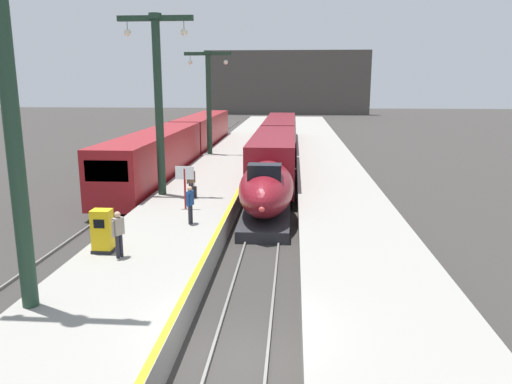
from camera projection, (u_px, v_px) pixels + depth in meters
name	position (u px, v px, depth m)	size (l,w,h in m)	color
ground_plane	(238.00, 363.00, 12.96)	(260.00, 260.00, 0.00)	#33302D
platform_left	(221.00, 173.00, 37.24)	(4.80, 110.00, 1.05)	gray
platform_right	(330.00, 174.00, 36.65)	(4.80, 110.00, 1.05)	gray
platform_left_safety_stripe	(251.00, 166.00, 36.96)	(0.20, 107.80, 0.01)	yellow
rail_main_left	(267.00, 173.00, 39.78)	(0.08, 110.00, 0.12)	slate
rail_main_right	(285.00, 173.00, 39.67)	(0.08, 110.00, 0.12)	slate
rail_secondary_left	(167.00, 171.00, 40.37)	(0.08, 110.00, 0.12)	slate
rail_secondary_right	(185.00, 172.00, 40.26)	(0.08, 110.00, 0.12)	slate
highspeed_train_main	(277.00, 148.00, 40.28)	(2.92, 38.92, 3.60)	maroon
regional_train_adjacent	(184.00, 142.00, 42.98)	(2.85, 36.60, 3.80)	maroon
station_column_near	(9.00, 76.00, 12.54)	(4.00, 0.68, 10.37)	#1E3828
station_column_mid	(158.00, 89.00, 26.49)	(4.00, 0.68, 9.59)	#1E3828
station_column_far	(209.00, 92.00, 42.17)	(4.00, 0.68, 8.68)	#1E3828
passenger_near_edge	(191.00, 180.00, 26.58)	(0.41, 0.46, 1.69)	#23232D
passenger_mid_platform	(190.00, 202.00, 21.72)	(0.29, 0.56, 1.69)	#23232D
passenger_far_waiting	(118.00, 231.00, 17.50)	(0.37, 0.52, 1.69)	#23232D
rolling_suitcase	(193.00, 192.00, 26.89)	(0.40, 0.22, 0.98)	black
ticket_machine_yellow	(103.00, 233.00, 18.14)	(0.76, 0.62, 1.60)	yellow
departure_info_board	(185.00, 179.00, 24.21)	(0.90, 0.10, 2.12)	maroon
terminus_back_wall	(288.00, 83.00, 110.76)	(36.00, 2.00, 14.00)	#4C4742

